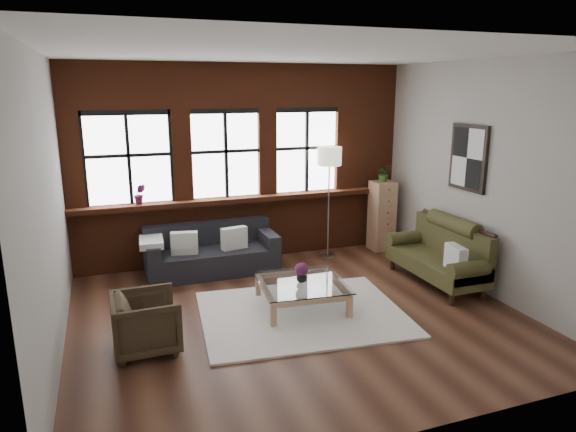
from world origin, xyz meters
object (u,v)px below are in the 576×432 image
object	(u,v)px
dark_sofa	(212,250)
armchair	(146,323)
drawer_chest	(382,216)
coffee_table	(302,295)
vase	(302,277)
floor_lamp	(329,198)
vintage_settee	(436,253)

from	to	relation	value
dark_sofa	armchair	distance (m)	2.49
armchair	drawer_chest	size ratio (longest dim) A/B	0.58
coffee_table	vase	bearing A→B (deg)	-135.00
dark_sofa	coffee_table	bearing A→B (deg)	-64.11
vase	floor_lamp	bearing A→B (deg)	56.77
dark_sofa	floor_lamp	bearing A→B (deg)	3.61
coffee_table	drawer_chest	xyz separation A→B (m)	(2.25, 1.86, 0.44)
armchair	coffee_table	world-z (taller)	armchair
armchair	floor_lamp	world-z (taller)	floor_lamp
armchair	drawer_chest	xyz separation A→B (m)	(4.26, 2.34, 0.29)
dark_sofa	drawer_chest	size ratio (longest dim) A/B	1.64
dark_sofa	coffee_table	xyz separation A→B (m)	(0.83, -1.71, -0.19)
dark_sofa	floor_lamp	distance (m)	2.14
vintage_settee	armchair	distance (m)	4.21
floor_lamp	dark_sofa	bearing A→B (deg)	-176.39
vase	drawer_chest	world-z (taller)	drawer_chest
vase	drawer_chest	bearing A→B (deg)	39.55
drawer_chest	vase	bearing A→B (deg)	-140.45
coffee_table	floor_lamp	xyz separation A→B (m)	(1.20, 1.84, 0.84)
vintage_settee	vase	size ratio (longest dim) A/B	12.11
dark_sofa	vase	size ratio (longest dim) A/B	13.97
vintage_settee	armchair	xyz separation A→B (m)	(-4.17, -0.60, -0.14)
vintage_settee	armchair	bearing A→B (deg)	-171.81
coffee_table	vase	size ratio (longest dim) A/B	7.59
armchair	drawer_chest	distance (m)	4.87
dark_sofa	vase	xyz separation A→B (m)	(0.83, -1.71, 0.06)
vase	drawer_chest	xyz separation A→B (m)	(2.25, 1.86, 0.19)
coffee_table	vase	world-z (taller)	vase
dark_sofa	drawer_chest	distance (m)	3.10
dark_sofa	coffee_table	world-z (taller)	dark_sofa
dark_sofa	vintage_settee	size ratio (longest dim) A/B	1.15
drawer_chest	vintage_settee	bearing A→B (deg)	-93.09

